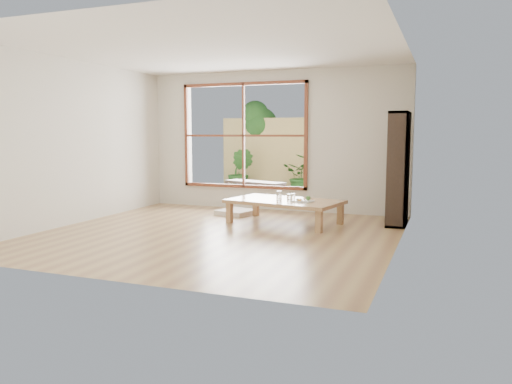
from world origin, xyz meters
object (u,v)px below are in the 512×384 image
Objects in this scene: bookshelf at (398,169)px; garden_bench at (255,184)px; food_tray at (304,200)px; low_table at (285,203)px.

garden_bench is (-3.03, 1.54, -0.50)m from bookshelf.
bookshelf reaches higher than garden_bench.
food_tray is at bearing -152.89° from bookshelf.
low_table is 0.37m from food_tray.
bookshelf is 1.27× the size of garden_bench.
food_tray is 0.24× the size of garden_bench.
bookshelf is 5.32× the size of food_tray.
food_tray is (0.35, -0.11, 0.07)m from low_table.
bookshelf is 1.59m from food_tray.
food_tray is (-1.34, -0.69, -0.48)m from bookshelf.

